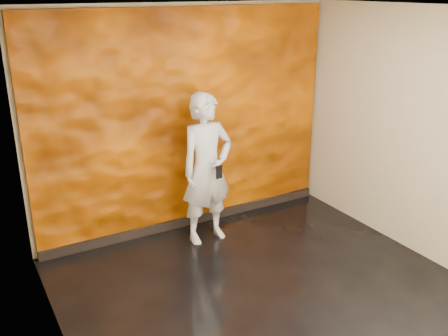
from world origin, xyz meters
TOP-DOWN VIEW (x-y plane):
  - room at (0.00, 0.00)m, footprint 4.02×4.02m
  - feature_wall at (0.00, 1.96)m, footprint 3.90×0.06m
  - baseboard at (0.00, 1.92)m, footprint 3.90×0.04m
  - man at (0.01, 1.47)m, footprint 0.70×0.48m
  - phone at (0.02, 1.20)m, footprint 0.08×0.03m

SIDE VIEW (x-z plane):
  - baseboard at x=0.00m, z-range 0.00..0.12m
  - man at x=0.01m, z-range 0.00..1.84m
  - phone at x=0.02m, z-range 0.89..1.05m
  - feature_wall at x=0.00m, z-range 0.00..2.75m
  - room at x=0.00m, z-range -0.01..2.81m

